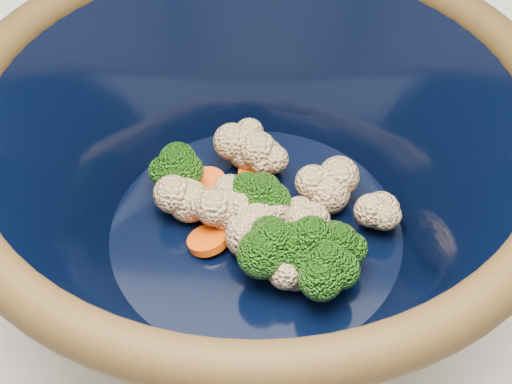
% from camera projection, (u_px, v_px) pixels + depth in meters
% --- Properties ---
extents(mixing_bowl, '(0.44, 0.44, 0.17)m').
position_uv_depth(mixing_bowl, '(256.00, 176.00, 0.47)').
color(mixing_bowl, black).
rests_on(mixing_bowl, counter).
extents(vegetable_pile, '(0.18, 0.15, 0.06)m').
position_uv_depth(vegetable_pile, '(273.00, 214.00, 0.49)').
color(vegetable_pile, '#608442').
rests_on(vegetable_pile, mixing_bowl).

